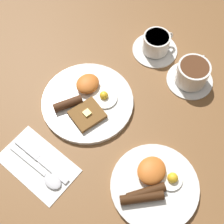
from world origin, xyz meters
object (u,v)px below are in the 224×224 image
(breakfast_plate_near, at_px, (87,101))
(breakfast_plate_far, at_px, (154,184))
(teacup_far, at_px, (192,74))
(spoon, at_px, (47,177))
(teacup_near, at_px, (156,45))
(knife, at_px, (38,158))

(breakfast_plate_near, bearing_deg, breakfast_plate_far, 76.27)
(breakfast_plate_far, distance_m, teacup_far, 0.36)
(teacup_far, bearing_deg, spoon, -12.41)
(breakfast_plate_far, relative_size, spoon, 1.25)
(teacup_near, bearing_deg, teacup_far, 80.72)
(breakfast_plate_near, height_order, teacup_near, teacup_near)
(breakfast_plate_near, height_order, knife, breakfast_plate_near)
(teacup_near, bearing_deg, breakfast_plate_far, 36.22)
(breakfast_plate_far, bearing_deg, breakfast_plate_near, -103.73)
(teacup_near, height_order, spoon, teacup_near)
(knife, bearing_deg, spoon, -21.35)
(breakfast_plate_far, height_order, knife, breakfast_plate_far)
(breakfast_plate_near, height_order, teacup_far, teacup_far)
(teacup_near, relative_size, spoon, 0.80)
(knife, distance_m, spoon, 0.06)
(teacup_near, distance_m, spoon, 0.54)
(breakfast_plate_near, distance_m, teacup_near, 0.30)
(breakfast_plate_near, distance_m, knife, 0.22)
(teacup_near, height_order, knife, teacup_near)
(breakfast_plate_far, relative_size, teacup_near, 1.57)
(breakfast_plate_near, height_order, spoon, breakfast_plate_near)
(breakfast_plate_far, bearing_deg, teacup_far, -161.58)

